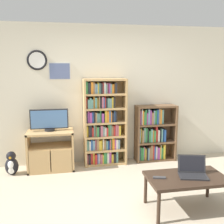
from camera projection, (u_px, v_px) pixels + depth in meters
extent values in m
plane|color=#BCAD93|center=(131.00, 215.00, 3.29)|extent=(18.00, 18.00, 0.00)
cube|color=beige|center=(105.00, 95.00, 5.00)|extent=(6.37, 0.06, 2.60)
torus|color=black|center=(37.00, 60.00, 4.63)|extent=(0.35, 0.04, 0.35)
cylinder|color=white|center=(37.00, 60.00, 4.63)|extent=(0.29, 0.02, 0.29)
cube|color=silver|center=(60.00, 71.00, 4.74)|extent=(0.39, 0.01, 0.31)
cube|color=slate|center=(60.00, 71.00, 4.73)|extent=(0.36, 0.02, 0.28)
cube|color=tan|center=(29.00, 151.00, 4.64)|extent=(0.04, 0.47, 0.71)
cube|color=tan|center=(73.00, 149.00, 4.77)|extent=(0.04, 0.47, 0.71)
cube|color=tan|center=(50.00, 132.00, 4.65)|extent=(0.81, 0.47, 0.04)
cube|color=tan|center=(52.00, 168.00, 4.76)|extent=(0.81, 0.47, 0.04)
cube|color=tan|center=(51.00, 146.00, 4.69)|extent=(0.74, 0.44, 0.04)
cube|color=tan|center=(40.00, 162.00, 4.47)|extent=(0.35, 0.02, 0.39)
cube|color=tan|center=(61.00, 160.00, 4.54)|extent=(0.35, 0.02, 0.39)
cylinder|color=black|center=(50.00, 130.00, 4.66)|extent=(0.18, 0.18, 0.04)
cube|color=black|center=(49.00, 119.00, 4.62)|extent=(0.66, 0.05, 0.35)
cube|color=#4770A8|center=(49.00, 119.00, 4.59)|extent=(0.63, 0.01, 0.31)
cube|color=tan|center=(85.00, 123.00, 4.81)|extent=(0.04, 0.32, 1.62)
cube|color=tan|center=(125.00, 121.00, 4.95)|extent=(0.04, 0.32, 1.62)
cube|color=tan|center=(104.00, 121.00, 5.03)|extent=(0.79, 0.02, 1.62)
cube|color=tan|center=(105.00, 163.00, 5.02)|extent=(0.72, 0.28, 0.04)
cube|color=tan|center=(105.00, 149.00, 4.97)|extent=(0.72, 0.28, 0.04)
cube|color=tan|center=(105.00, 136.00, 4.93)|extent=(0.72, 0.28, 0.04)
cube|color=tan|center=(105.00, 122.00, 4.88)|extent=(0.72, 0.28, 0.04)
cube|color=tan|center=(105.00, 108.00, 4.83)|extent=(0.72, 0.28, 0.04)
cube|color=tan|center=(105.00, 94.00, 4.79)|extent=(0.72, 0.28, 0.04)
cube|color=tan|center=(105.00, 80.00, 4.74)|extent=(0.72, 0.28, 0.04)
cube|color=#B75B70|center=(87.00, 158.00, 4.96)|extent=(0.03, 0.20, 0.18)
cube|color=#232328|center=(89.00, 158.00, 4.95)|extent=(0.03, 0.25, 0.20)
cube|color=red|center=(91.00, 157.00, 4.97)|extent=(0.04, 0.21, 0.21)
cube|color=gold|center=(93.00, 157.00, 4.97)|extent=(0.03, 0.21, 0.21)
cube|color=red|center=(95.00, 158.00, 4.98)|extent=(0.04, 0.25, 0.19)
cube|color=#2856A8|center=(97.00, 157.00, 4.98)|extent=(0.02, 0.24, 0.19)
cube|color=white|center=(99.00, 157.00, 5.00)|extent=(0.04, 0.20, 0.19)
cube|color=#B75B70|center=(101.00, 157.00, 5.00)|extent=(0.03, 0.24, 0.18)
cube|color=gold|center=(102.00, 157.00, 5.00)|extent=(0.02, 0.25, 0.18)
cube|color=#388947|center=(104.00, 156.00, 5.00)|extent=(0.04, 0.24, 0.21)
cube|color=#388947|center=(106.00, 156.00, 5.01)|extent=(0.02, 0.23, 0.21)
cube|color=white|center=(107.00, 156.00, 5.02)|extent=(0.04, 0.24, 0.20)
cube|color=#9E4293|center=(109.00, 156.00, 5.03)|extent=(0.04, 0.22, 0.21)
cube|color=gold|center=(112.00, 157.00, 5.04)|extent=(0.04, 0.22, 0.16)
cube|color=#232328|center=(114.00, 157.00, 5.05)|extent=(0.04, 0.23, 0.17)
cube|color=#5B9389|center=(116.00, 155.00, 5.05)|extent=(0.04, 0.22, 0.22)
cube|color=#5B9389|center=(88.00, 144.00, 4.91)|extent=(0.04, 0.21, 0.19)
cube|color=white|center=(90.00, 145.00, 4.92)|extent=(0.03, 0.22, 0.18)
cube|color=#2856A8|center=(91.00, 144.00, 4.92)|extent=(0.03, 0.21, 0.20)
cube|color=#759EB7|center=(93.00, 144.00, 4.94)|extent=(0.04, 0.20, 0.18)
cube|color=#B75B70|center=(95.00, 144.00, 4.94)|extent=(0.02, 0.20, 0.20)
cube|color=#93704C|center=(97.00, 143.00, 4.94)|extent=(0.04, 0.23, 0.21)
cube|color=gold|center=(99.00, 144.00, 4.95)|extent=(0.04, 0.22, 0.18)
cube|color=gold|center=(101.00, 144.00, 4.96)|extent=(0.02, 0.20, 0.19)
cube|color=white|center=(103.00, 143.00, 4.96)|extent=(0.02, 0.22, 0.21)
cube|color=#93704C|center=(104.00, 144.00, 4.97)|extent=(0.04, 0.22, 0.18)
cube|color=#5B9389|center=(106.00, 144.00, 4.97)|extent=(0.03, 0.23, 0.17)
cube|color=#2856A8|center=(108.00, 144.00, 4.98)|extent=(0.03, 0.21, 0.16)
cube|color=#B75B70|center=(109.00, 143.00, 4.98)|extent=(0.02, 0.25, 0.19)
cube|color=#388947|center=(111.00, 143.00, 4.99)|extent=(0.02, 0.21, 0.21)
cube|color=orange|center=(112.00, 143.00, 4.99)|extent=(0.04, 0.25, 0.21)
cube|color=#9E4293|center=(114.00, 143.00, 4.99)|extent=(0.02, 0.24, 0.20)
cube|color=white|center=(116.00, 143.00, 5.01)|extent=(0.04, 0.22, 0.18)
cube|color=#759EB7|center=(118.00, 143.00, 5.02)|extent=(0.04, 0.20, 0.18)
cube|color=gold|center=(87.00, 131.00, 4.86)|extent=(0.03, 0.21, 0.19)
cube|color=#232328|center=(89.00, 130.00, 4.86)|extent=(0.04, 0.23, 0.22)
cube|color=#232328|center=(91.00, 130.00, 4.87)|extent=(0.02, 0.22, 0.22)
cube|color=red|center=(92.00, 131.00, 4.88)|extent=(0.03, 0.21, 0.17)
cube|color=#5B9389|center=(94.00, 130.00, 4.89)|extent=(0.03, 0.20, 0.21)
cube|color=#93704C|center=(96.00, 130.00, 4.89)|extent=(0.02, 0.24, 0.19)
cube|color=#388947|center=(97.00, 131.00, 4.89)|extent=(0.03, 0.25, 0.18)
cube|color=#232328|center=(99.00, 130.00, 4.89)|extent=(0.03, 0.25, 0.19)
cube|color=#B75B70|center=(101.00, 130.00, 4.90)|extent=(0.04, 0.26, 0.20)
cube|color=#5B9389|center=(103.00, 130.00, 4.91)|extent=(0.03, 0.24, 0.18)
cube|color=white|center=(105.00, 131.00, 4.92)|extent=(0.04, 0.22, 0.16)
cube|color=red|center=(107.00, 131.00, 4.92)|extent=(0.03, 0.26, 0.16)
cube|color=#388947|center=(108.00, 129.00, 4.93)|extent=(0.04, 0.22, 0.21)
cube|color=#5B9389|center=(110.00, 129.00, 4.94)|extent=(0.03, 0.21, 0.21)
cube|color=#93704C|center=(112.00, 130.00, 4.95)|extent=(0.03, 0.22, 0.19)
cube|color=red|center=(113.00, 130.00, 4.95)|extent=(0.03, 0.24, 0.19)
cube|color=#B75B70|center=(115.00, 129.00, 4.95)|extent=(0.03, 0.25, 0.21)
cube|color=#B75B70|center=(117.00, 129.00, 4.95)|extent=(0.02, 0.26, 0.20)
cube|color=gold|center=(119.00, 129.00, 4.96)|extent=(0.04, 0.25, 0.19)
cube|color=#232328|center=(87.00, 117.00, 4.81)|extent=(0.02, 0.26, 0.18)
cube|color=#9E4293|center=(88.00, 116.00, 4.82)|extent=(0.03, 0.23, 0.21)
cube|color=#9E4293|center=(90.00, 117.00, 4.82)|extent=(0.04, 0.25, 0.19)
cube|color=#2856A8|center=(92.00, 117.00, 4.82)|extent=(0.02, 0.25, 0.19)
cube|color=#232328|center=(94.00, 116.00, 4.83)|extent=(0.03, 0.23, 0.20)
cube|color=#93704C|center=(95.00, 117.00, 4.84)|extent=(0.03, 0.25, 0.19)
cube|color=#5B9389|center=(97.00, 117.00, 4.85)|extent=(0.03, 0.23, 0.17)
cube|color=#5B9389|center=(99.00, 117.00, 4.86)|extent=(0.02, 0.21, 0.17)
cube|color=#388947|center=(100.00, 116.00, 4.86)|extent=(0.02, 0.21, 0.22)
cube|color=#9E4293|center=(102.00, 117.00, 4.86)|extent=(0.04, 0.25, 0.17)
cube|color=#232328|center=(104.00, 117.00, 4.87)|extent=(0.02, 0.23, 0.17)
cube|color=gold|center=(105.00, 116.00, 4.87)|extent=(0.03, 0.24, 0.22)
cube|color=orange|center=(107.00, 116.00, 4.87)|extent=(0.04, 0.26, 0.21)
cube|color=#2856A8|center=(109.00, 115.00, 4.88)|extent=(0.03, 0.25, 0.22)
cube|color=orange|center=(110.00, 116.00, 4.88)|extent=(0.02, 0.25, 0.20)
cube|color=#232328|center=(112.00, 116.00, 4.90)|extent=(0.04, 0.25, 0.17)
cube|color=#2856A8|center=(114.00, 115.00, 4.91)|extent=(0.02, 0.21, 0.20)
cube|color=#232328|center=(115.00, 116.00, 4.92)|extent=(0.03, 0.20, 0.19)
cube|color=red|center=(86.00, 102.00, 4.77)|extent=(0.02, 0.21, 0.20)
cube|color=#5B9389|center=(88.00, 103.00, 4.77)|extent=(0.03, 0.25, 0.16)
cube|color=#5B9389|center=(90.00, 103.00, 4.77)|extent=(0.03, 0.24, 0.19)
cube|color=#5B9389|center=(92.00, 103.00, 4.79)|extent=(0.03, 0.23, 0.16)
cube|color=orange|center=(94.00, 102.00, 4.79)|extent=(0.02, 0.20, 0.21)
cube|color=#5B9389|center=(95.00, 102.00, 4.80)|extent=(0.04, 0.22, 0.19)
cube|color=gold|center=(97.00, 102.00, 4.81)|extent=(0.02, 0.20, 0.18)
cube|color=#93704C|center=(99.00, 102.00, 4.80)|extent=(0.02, 0.26, 0.22)
cube|color=#232328|center=(100.00, 102.00, 4.81)|extent=(0.03, 0.23, 0.19)
cube|color=#B75B70|center=(102.00, 102.00, 4.81)|extent=(0.03, 0.25, 0.20)
cube|color=#2856A8|center=(103.00, 102.00, 4.82)|extent=(0.02, 0.23, 0.19)
cube|color=red|center=(104.00, 101.00, 4.83)|extent=(0.02, 0.21, 0.22)
cube|color=#232328|center=(106.00, 102.00, 4.84)|extent=(0.03, 0.20, 0.18)
cube|color=#5B9389|center=(108.00, 102.00, 4.84)|extent=(0.04, 0.21, 0.18)
cube|color=#759EB7|center=(110.00, 102.00, 4.85)|extent=(0.04, 0.20, 0.17)
cube|color=gold|center=(112.00, 102.00, 4.84)|extent=(0.02, 0.25, 0.20)
cube|color=#232328|center=(113.00, 102.00, 4.86)|extent=(0.04, 0.21, 0.19)
cube|color=#388947|center=(86.00, 87.00, 4.72)|extent=(0.04, 0.22, 0.22)
cube|color=#232328|center=(89.00, 88.00, 4.72)|extent=(0.04, 0.25, 0.20)
cube|color=orange|center=(92.00, 87.00, 4.74)|extent=(0.04, 0.23, 0.21)
cube|color=#93704C|center=(94.00, 88.00, 4.75)|extent=(0.03, 0.21, 0.20)
cube|color=#759EB7|center=(95.00, 88.00, 4.76)|extent=(0.02, 0.20, 0.18)
cube|color=#759EB7|center=(97.00, 89.00, 4.76)|extent=(0.02, 0.22, 0.17)
cube|color=gold|center=(98.00, 88.00, 4.76)|extent=(0.02, 0.20, 0.20)
cube|color=#5B9389|center=(99.00, 88.00, 4.77)|extent=(0.03, 0.20, 0.18)
cube|color=#232328|center=(101.00, 88.00, 4.76)|extent=(0.03, 0.25, 0.18)
cube|color=red|center=(102.00, 88.00, 4.78)|extent=(0.02, 0.20, 0.20)
cube|color=white|center=(104.00, 88.00, 4.78)|extent=(0.03, 0.22, 0.20)
cube|color=#5B9389|center=(106.00, 88.00, 4.78)|extent=(0.02, 0.25, 0.17)
cube|color=#B75B70|center=(107.00, 88.00, 4.80)|extent=(0.03, 0.20, 0.19)
cube|color=#9E4293|center=(109.00, 88.00, 4.79)|extent=(0.02, 0.25, 0.19)
cube|color=#5B9389|center=(110.00, 88.00, 4.80)|extent=(0.03, 0.22, 0.17)
cube|color=orange|center=(112.00, 88.00, 4.81)|extent=(0.04, 0.21, 0.16)
cube|color=#232328|center=(115.00, 88.00, 4.81)|extent=(0.04, 0.25, 0.19)
cube|color=brown|center=(137.00, 134.00, 5.05)|extent=(0.04, 0.29, 1.10)
cube|color=brown|center=(174.00, 132.00, 5.19)|extent=(0.04, 0.29, 1.10)
cube|color=brown|center=(153.00, 131.00, 5.25)|extent=(0.79, 0.02, 1.10)
cube|color=brown|center=(155.00, 159.00, 5.21)|extent=(0.72, 0.25, 0.04)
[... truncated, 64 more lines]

